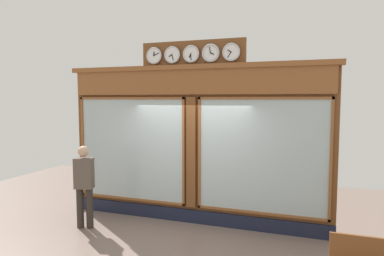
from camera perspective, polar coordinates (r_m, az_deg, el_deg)
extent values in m
cube|color=brown|center=(7.24, 0.39, -3.12)|extent=(5.67, 0.30, 3.23)
cube|color=#191E33|center=(7.43, -0.05, -14.64)|extent=(5.67, 0.08, 0.28)
cube|color=brown|center=(7.00, -0.11, 7.77)|extent=(5.56, 0.08, 0.51)
cube|color=brown|center=(7.04, -0.05, 10.26)|extent=(5.79, 0.20, 0.10)
cube|color=silver|center=(6.77, 11.61, -4.69)|extent=(2.49, 0.02, 2.22)
cube|color=brown|center=(6.65, 11.76, 4.97)|extent=(2.59, 0.04, 0.05)
cube|color=brown|center=(7.02, 11.43, -13.89)|extent=(2.59, 0.04, 0.05)
cube|color=brown|center=(6.70, 22.44, -5.06)|extent=(0.05, 0.04, 2.32)
cube|color=brown|center=(7.02, 1.26, -4.24)|extent=(0.05, 0.04, 2.32)
cube|color=silver|center=(7.69, -10.26, -3.52)|extent=(2.49, 0.02, 2.22)
cube|color=brown|center=(7.59, -10.47, 4.97)|extent=(2.59, 0.04, 0.05)
cube|color=brown|center=(7.92, -10.21, -11.70)|extent=(2.59, 0.04, 0.05)
cube|color=brown|center=(8.37, -17.92, -3.00)|extent=(0.05, 0.04, 2.32)
cube|color=brown|center=(7.14, -1.42, -4.09)|extent=(0.05, 0.04, 2.32)
cube|color=brown|center=(7.08, -0.08, -4.16)|extent=(0.20, 0.10, 2.32)
cube|color=brown|center=(7.10, 0.05, 12.32)|extent=(2.22, 0.06, 0.56)
cylinder|color=white|center=(6.80, 6.62, 12.62)|extent=(0.29, 0.02, 0.29)
torus|color=silver|center=(6.80, 6.62, 12.62)|extent=(0.36, 0.04, 0.36)
cube|color=black|center=(6.79, 6.31, 12.81)|extent=(0.08, 0.01, 0.06)
cube|color=black|center=(6.79, 6.30, 12.19)|extent=(0.08, 0.01, 0.11)
sphere|color=black|center=(6.78, 6.59, 12.64)|extent=(0.02, 0.02, 0.02)
cylinder|color=white|center=(6.90, 3.17, 12.53)|extent=(0.29, 0.02, 0.29)
torus|color=silver|center=(6.90, 3.16, 12.53)|extent=(0.37, 0.05, 0.37)
cube|color=black|center=(6.88, 3.43, 12.41)|extent=(0.08, 0.01, 0.05)
cube|color=black|center=(6.90, 3.03, 13.04)|extent=(0.04, 0.01, 0.12)
sphere|color=black|center=(6.88, 3.13, 12.54)|extent=(0.02, 0.02, 0.02)
cylinder|color=white|center=(7.03, -0.17, 12.39)|extent=(0.29, 0.02, 0.29)
torus|color=silver|center=(7.02, -0.18, 12.40)|extent=(0.36, 0.04, 0.36)
cube|color=black|center=(7.01, -0.33, 12.11)|extent=(0.05, 0.01, 0.08)
cube|color=black|center=(7.00, -0.18, 11.91)|extent=(0.02, 0.01, 0.13)
sphere|color=black|center=(7.01, -0.22, 12.41)|extent=(0.02, 0.02, 0.02)
cylinder|color=white|center=(7.18, -3.37, 12.23)|extent=(0.29, 0.02, 0.29)
torus|color=silver|center=(7.17, -3.38, 12.23)|extent=(0.35, 0.03, 0.35)
cube|color=black|center=(7.17, -3.69, 12.08)|extent=(0.08, 0.01, 0.05)
cube|color=black|center=(7.15, -3.30, 11.77)|extent=(0.04, 0.01, 0.12)
sphere|color=black|center=(7.16, -3.43, 12.25)|extent=(0.02, 0.02, 0.02)
cylinder|color=white|center=(7.34, -6.44, 12.04)|extent=(0.29, 0.02, 0.29)
torus|color=silver|center=(7.34, -6.45, 12.04)|extent=(0.36, 0.04, 0.36)
cube|color=black|center=(7.33, -6.45, 12.36)|extent=(0.03, 0.01, 0.08)
cube|color=black|center=(7.31, -6.07, 12.27)|extent=(0.12, 0.01, 0.06)
sphere|color=black|center=(7.33, -6.50, 12.05)|extent=(0.02, 0.02, 0.02)
cylinder|color=#312A24|center=(7.45, -18.36, -12.67)|extent=(0.14, 0.14, 0.82)
cylinder|color=#312A24|center=(7.37, -16.89, -12.81)|extent=(0.14, 0.14, 0.82)
cube|color=brown|center=(7.23, -17.78, -7.29)|extent=(0.40, 0.30, 0.62)
sphere|color=tan|center=(7.15, -17.87, -3.75)|extent=(0.22, 0.22, 0.22)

